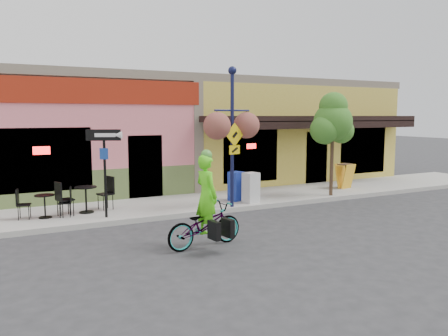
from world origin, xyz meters
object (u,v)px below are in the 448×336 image
Objects in this scene: cyclist_rider at (207,206)px; one_way_sign at (105,174)px; building at (183,131)px; newspaper_box_blue at (236,186)px; bicycle at (205,225)px; lamp_post at (232,138)px; newspaper_box_grey at (251,188)px; street_tree at (332,144)px.

one_way_sign reaches higher than cyclist_rider.
building reaches higher than cyclist_rider.
cyclist_rider is 4.75m from newspaper_box_blue.
bicycle is at bearing -108.83° from building.
one_way_sign is at bearing 16.70° from cyclist_rider.
one_way_sign is (-3.80, 0.32, -0.93)m from lamp_post.
bicycle is 4.16m from lamp_post.
building is at bearing 67.97° from lamp_post.
one_way_sign is at bearing 168.58° from newspaper_box_grey.
building reaches higher than lamp_post.
street_tree is at bearing 21.94° from one_way_sign.
bicycle is 0.43m from cyclist_rider.
lamp_post is at bearing -46.04° from bicycle.
building is 6.72m from newspaper_box_grey.
bicycle is at bearing -153.67° from street_tree.
newspaper_box_blue is (2.81, 3.82, -0.30)m from cyclist_rider.
street_tree reaches higher than bicycle.
one_way_sign is at bearing -126.76° from building.
newspaper_box_grey is at bearing -51.76° from cyclist_rider.
newspaper_box_grey reaches higher than bicycle.
newspaper_box_grey is (0.87, 0.33, -1.66)m from lamp_post.
cyclist_rider reaches higher than newspaper_box_blue.
lamp_post is at bearing -98.94° from building.
newspaper_box_grey is (0.28, -0.50, 0.01)m from newspaper_box_blue.
newspaper_box_blue reaches higher than bicycle.
newspaper_box_blue is at bearing 169.01° from street_tree.
newspaper_box_grey is at bearing -80.98° from newspaper_box_blue.
building is 7.34m from street_tree.
bicycle is 0.52× the size of street_tree.
lamp_post is at bearing -145.83° from newspaper_box_blue.
bicycle is 7.23m from street_tree.
one_way_sign is 4.73m from newspaper_box_grey.
bicycle is 1.98× the size of newspaper_box_blue.
building reaches higher than one_way_sign.
newspaper_box_blue is at bearing -45.61° from bicycle.
newspaper_box_blue is at bearing -45.13° from cyclist_rider.
newspaper_box_grey is at bearing -91.80° from building.
bicycle is 0.78× the size of one_way_sign.
one_way_sign is 0.66× the size of street_tree.
building is 18.88× the size of newspaper_box_blue.
lamp_post is 4.41× the size of newspaper_box_grey.
lamp_post reaches higher than bicycle.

